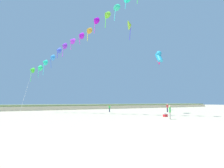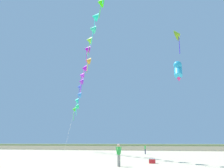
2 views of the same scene
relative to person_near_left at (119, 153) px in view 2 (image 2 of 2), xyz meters
name	(u,v)px [view 2 (image 2 of 2)]	position (x,y,z in m)	size (l,w,h in m)	color
dune_ridge	(135,147)	(-2.32, 36.53, -0.30)	(120.00, 10.63, 1.36)	beige
person_near_left	(119,153)	(0.00, 0.00, 0.00)	(0.45, 0.51, 1.69)	gray
person_mid_center	(145,148)	(1.19, 16.95, -0.09)	(0.25, 0.53, 1.53)	#282D4C
kite_banner_string	(88,50)	(-5.87, 8.56, 13.50)	(17.39, 29.06, 21.26)	#37D525
large_kite_low_lead	(178,35)	(8.20, 18.99, 20.23)	(2.06, 2.53, 5.00)	#8DC420
large_kite_mid_trail	(178,70)	(6.01, 7.39, 9.13)	(1.20, 1.78, 2.55)	#2398C4
beach_cooler	(152,161)	(2.48, 3.04, -0.77)	(0.58, 0.41, 0.46)	red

